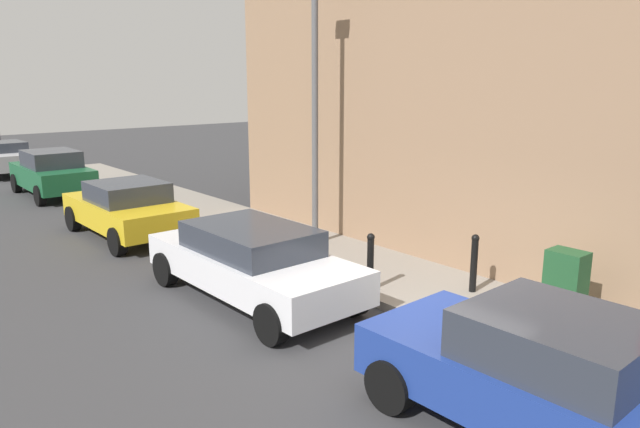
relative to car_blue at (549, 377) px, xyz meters
The scene contains 12 objects.
ground 2.43m from the car_blue, 78.05° to the left, with size 80.00×80.00×0.00m, color #38383A.
sidewalk 8.66m from the car_blue, 73.28° to the left, with size 2.39×30.00×0.15m, color gray.
corner_building 9.79m from the car_blue, 40.28° to the left, with size 6.35×11.00×9.54m.
car_blue is the anchor object (origin of this frame).
car_white 5.50m from the car_blue, 90.84° to the left, with size 1.93×4.48×1.33m.
car_yellow 11.02m from the car_blue, 90.30° to the left, with size 1.94×3.98×1.37m.
car_green 17.60m from the car_blue, 89.68° to the left, with size 1.82×3.95×1.51m.
car_silver 23.55m from the car_blue, 90.17° to the left, with size 1.94×3.98×1.33m.
utility_cabinet 3.05m from the car_blue, 24.81° to the left, with size 0.46×0.61×1.15m.
bollard_near_cabinet 4.14m from the car_blue, 46.21° to the left, with size 0.14×0.14×1.04m.
bollard_far_kerb 4.47m from the car_blue, 69.94° to the left, with size 0.14×0.14×1.04m.
lamppost 8.12m from the car_blue, 69.06° to the left, with size 0.20×0.44×5.72m.
Camera 1 is at (-5.97, -5.04, 3.81)m, focal length 33.03 mm.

